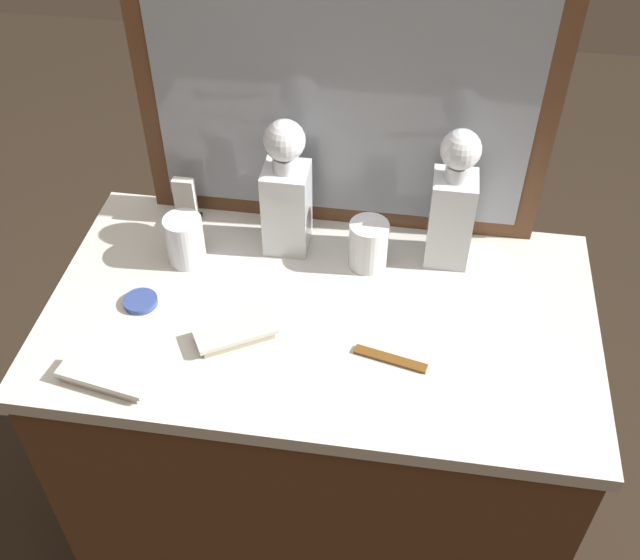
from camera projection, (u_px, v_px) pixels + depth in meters
ground_plane at (320, 539)px, 2.08m from camera, size 6.00×6.00×0.00m
dresser at (320, 444)px, 1.77m from camera, size 1.05×0.60×0.90m
dresser_mirror at (343, 63)px, 1.41m from camera, size 0.82×0.03×0.74m
crystal_decanter_far_right at (287, 198)px, 1.52m from camera, size 0.09×0.09×0.30m
crystal_decanter_front at (452, 210)px, 1.49m from camera, size 0.09×0.09×0.30m
crystal_tumbler_center at (185, 242)px, 1.53m from camera, size 0.08×0.08×0.11m
crystal_tumbler_right at (368, 246)px, 1.53m from camera, size 0.08×0.08×0.10m
silver_brush_left at (236, 334)px, 1.40m from camera, size 0.16×0.13×0.02m
silver_brush_center at (105, 379)px, 1.32m from camera, size 0.17×0.08×0.02m
porcelain_dish at (141, 301)px, 1.47m from camera, size 0.07×0.07×0.01m
tortoiseshell_comb at (390, 359)px, 1.37m from camera, size 0.14×0.05×0.01m
napkin_holder at (186, 204)px, 1.63m from camera, size 0.05×0.05×0.11m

